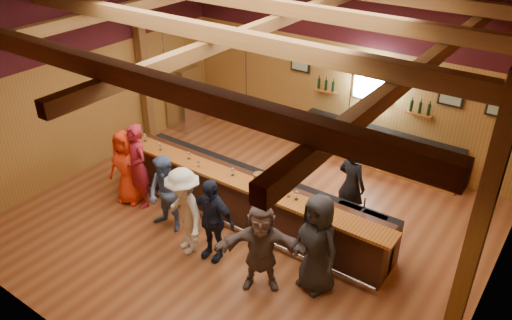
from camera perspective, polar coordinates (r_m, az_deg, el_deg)
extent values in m
plane|color=brown|center=(10.43, -0.96, -7.12)|extent=(9.00, 9.00, 0.00)
cube|color=brown|center=(12.46, 10.08, 10.55)|extent=(9.00, 0.04, 4.50)
cube|color=brown|center=(6.93, -21.27, -7.97)|extent=(9.00, 0.04, 4.50)
cube|color=brown|center=(12.27, -18.49, 9.17)|extent=(0.04, 8.00, 4.50)
cube|color=brown|center=(7.82, 26.64, -4.67)|extent=(0.04, 8.00, 4.50)
cube|color=brown|center=(8.52, -1.23, 17.85)|extent=(9.00, 8.00, 0.04)
cube|color=#370F13|center=(12.06, 10.64, 16.80)|extent=(9.00, 0.01, 1.70)
cube|color=#370F13|center=(11.87, -19.53, 15.46)|extent=(0.01, 8.00, 1.70)
cube|color=brown|center=(13.04, -12.87, 11.14)|extent=(0.22, 0.22, 4.50)
cube|color=brown|center=(6.99, 23.79, -8.21)|extent=(0.22, 0.22, 4.50)
cube|color=brown|center=(6.53, -17.30, 10.03)|extent=(8.80, 0.20, 0.25)
cube|color=brown|center=(7.83, -5.70, 14.39)|extent=(8.80, 0.20, 0.25)
cube|color=brown|center=(9.39, 2.59, 17.07)|extent=(8.80, 0.20, 0.25)
cube|color=brown|center=(10.66, -14.83, 16.33)|extent=(0.18, 7.80, 0.22)
cube|color=brown|center=(8.65, -1.19, 14.28)|extent=(0.18, 7.80, 0.22)
cube|color=brown|center=(7.35, 18.28, 9.95)|extent=(0.18, 7.80, 0.22)
cube|color=black|center=(10.12, -0.99, -4.75)|extent=(6.00, 0.60, 1.05)
cube|color=brown|center=(9.70, -1.65, -2.53)|extent=(6.30, 0.50, 0.06)
cube|color=black|center=(10.16, 0.26, -1.90)|extent=(6.00, 0.48, 0.05)
cube|color=black|center=(10.42, 0.26, -4.12)|extent=(6.00, 0.48, 0.90)
cube|color=silver|center=(9.37, 10.36, -5.83)|extent=(0.45, 0.40, 0.14)
cube|color=silver|center=(9.23, 13.15, -6.82)|extent=(0.45, 0.40, 0.14)
cylinder|color=silver|center=(10.07, -2.39, -7.61)|extent=(6.00, 0.06, 0.06)
cube|color=brown|center=(12.51, 13.69, 1.19)|extent=(4.00, 0.50, 0.90)
cube|color=black|center=(12.29, 13.95, 3.13)|extent=(4.00, 0.52, 0.05)
cube|color=silver|center=(12.18, 13.28, 8.76)|extent=(0.95, 0.08, 0.95)
cube|color=white|center=(12.14, 13.19, 8.70)|extent=(0.78, 0.01, 0.78)
cube|color=black|center=(12.98, 5.09, 10.97)|extent=(0.55, 0.04, 0.45)
cube|color=silver|center=(12.96, 5.03, 10.95)|extent=(0.45, 0.01, 0.35)
cube|color=black|center=(11.66, 21.41, 6.78)|extent=(0.55, 0.04, 0.45)
cube|color=silver|center=(11.64, 21.38, 6.74)|extent=(0.45, 0.01, 0.35)
cube|color=black|center=(11.50, 26.13, 5.43)|extent=(0.55, 0.04, 0.45)
cube|color=silver|center=(11.48, 26.11, 5.39)|extent=(0.45, 0.01, 0.35)
cube|color=brown|center=(12.76, 7.95, 7.83)|extent=(0.60, 0.18, 0.04)
cylinder|color=black|center=(12.79, 7.20, 8.66)|extent=(0.07, 0.07, 0.26)
cylinder|color=black|center=(12.71, 8.00, 8.46)|extent=(0.07, 0.07, 0.26)
cylinder|color=black|center=(12.62, 8.80, 8.25)|extent=(0.07, 0.07, 0.26)
cube|color=brown|center=(11.95, 18.13, 5.03)|extent=(0.60, 0.18, 0.04)
cylinder|color=black|center=(11.94, 17.34, 5.94)|extent=(0.07, 0.07, 0.26)
cylinder|color=black|center=(11.89, 18.24, 5.68)|extent=(0.07, 0.07, 0.26)
cylinder|color=black|center=(11.84, 19.15, 5.43)|extent=(0.07, 0.07, 0.26)
cylinder|color=black|center=(10.10, -10.54, 12.39)|extent=(0.01, 0.01, 1.25)
sphere|color=#EC3F0B|center=(10.30, -10.22, 9.08)|extent=(0.24, 0.24, 0.24)
cylinder|color=black|center=(8.84, -1.15, 10.38)|extent=(0.01, 0.01, 1.25)
sphere|color=#EC3F0B|center=(9.07, -1.11, 6.65)|extent=(0.24, 0.24, 0.24)
cylinder|color=black|center=(7.89, 10.73, 7.40)|extent=(0.01, 0.01, 1.25)
sphere|color=#EC3F0B|center=(8.14, 10.32, 3.34)|extent=(0.24, 0.24, 0.24)
cube|color=silver|center=(14.05, -8.28, 7.04)|extent=(0.70, 0.70, 1.80)
imported|color=#F23A16|center=(10.98, -14.53, -0.78)|extent=(0.93, 0.72, 1.70)
imported|color=maroon|center=(10.76, -13.41, -0.71)|extent=(0.79, 0.63, 1.89)
imported|color=#536FA6|center=(9.96, -10.22, -3.87)|extent=(0.80, 0.62, 1.64)
imported|color=white|center=(9.30, -8.19, -5.86)|extent=(1.32, 1.08, 1.78)
imported|color=#1C2339|center=(9.13, -5.13, -6.77)|extent=(1.01, 0.47, 1.68)
imported|color=#63534F|center=(8.49, 0.57, -9.91)|extent=(1.59, 1.24, 1.68)
imported|color=black|center=(8.48, 7.00, -9.49)|extent=(1.04, 0.82, 1.86)
imported|color=black|center=(10.18, 10.83, -2.79)|extent=(0.71, 0.54, 1.74)
cylinder|color=brown|center=(9.53, 0.30, -2.15)|extent=(0.20, 0.20, 0.22)
cylinder|color=black|center=(9.33, 2.91, -2.78)|extent=(0.08, 0.08, 0.27)
cylinder|color=black|center=(9.23, 2.94, -1.82)|extent=(0.03, 0.03, 0.09)
cylinder|color=black|center=(9.39, 2.05, -2.55)|extent=(0.08, 0.08, 0.27)
cylinder|color=black|center=(9.29, 2.07, -1.61)|extent=(0.03, 0.03, 0.09)
cylinder|color=silver|center=(11.38, -12.55, 2.13)|extent=(0.07, 0.07, 0.01)
cylinder|color=silver|center=(11.36, -12.58, 2.38)|extent=(0.01, 0.01, 0.10)
sphere|color=silver|center=(11.32, -12.63, 2.77)|extent=(0.08, 0.08, 0.08)
cylinder|color=silver|center=(10.94, -10.84, 1.15)|extent=(0.07, 0.07, 0.01)
cylinder|color=silver|center=(10.92, -10.87, 1.39)|extent=(0.01, 0.01, 0.10)
sphere|color=silver|center=(10.88, -10.91, 1.76)|extent=(0.08, 0.08, 0.08)
cylinder|color=silver|center=(10.51, -7.67, 0.15)|extent=(0.07, 0.07, 0.01)
cylinder|color=silver|center=(10.48, -7.68, 0.40)|extent=(0.01, 0.01, 0.09)
sphere|color=silver|center=(10.44, -7.71, 0.77)|extent=(0.08, 0.08, 0.08)
cylinder|color=silver|center=(10.21, -6.55, -0.72)|extent=(0.06, 0.06, 0.01)
cylinder|color=silver|center=(10.18, -6.56, -0.49)|extent=(0.01, 0.01, 0.09)
sphere|color=silver|center=(10.15, -6.59, -0.14)|extent=(0.07, 0.07, 0.07)
cylinder|color=silver|center=(9.86, -2.66, -1.73)|extent=(0.07, 0.07, 0.01)
cylinder|color=silver|center=(9.83, -2.67, -1.46)|extent=(0.01, 0.01, 0.10)
sphere|color=silver|center=(9.79, -2.68, -1.06)|extent=(0.08, 0.08, 0.08)
cylinder|color=silver|center=(9.23, 3.77, -4.19)|extent=(0.07, 0.07, 0.01)
cylinder|color=silver|center=(9.20, 3.78, -3.93)|extent=(0.01, 0.01, 0.09)
sphere|color=silver|center=(9.16, 3.79, -3.54)|extent=(0.07, 0.07, 0.07)
cylinder|color=silver|center=(9.16, 4.63, -4.50)|extent=(0.08, 0.08, 0.01)
cylinder|color=silver|center=(9.13, 4.64, -4.20)|extent=(0.01, 0.01, 0.11)
sphere|color=silver|center=(9.08, 4.67, -3.73)|extent=(0.09, 0.09, 0.09)
cylinder|color=silver|center=(8.86, 7.62, -6.04)|extent=(0.07, 0.07, 0.01)
cylinder|color=silver|center=(8.83, 7.65, -5.74)|extent=(0.01, 0.01, 0.11)
sphere|color=silver|center=(8.78, 7.69, -5.27)|extent=(0.09, 0.09, 0.09)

